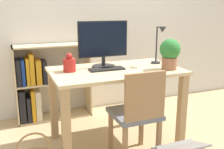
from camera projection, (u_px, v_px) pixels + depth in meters
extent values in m
plane|color=tan|center=(116.00, 141.00, 2.71)|extent=(10.00, 10.00, 0.00)
cube|color=silver|center=(85.00, 11.00, 3.32)|extent=(8.00, 0.05, 2.60)
cube|color=#D8BC8C|center=(116.00, 71.00, 2.53)|extent=(1.24, 0.73, 0.03)
cube|color=tan|center=(66.00, 130.00, 2.13)|extent=(0.07, 0.07, 0.73)
cube|color=tan|center=(182.00, 111.00, 2.54)|extent=(0.07, 0.07, 0.73)
cube|color=tan|center=(53.00, 105.00, 2.70)|extent=(0.07, 0.07, 0.73)
cube|color=tan|center=(150.00, 92.00, 3.10)|extent=(0.07, 0.07, 0.73)
cylinder|color=#232326|center=(103.00, 66.00, 2.62)|extent=(0.23, 0.23, 0.02)
cylinder|color=#232326|center=(103.00, 61.00, 2.60)|extent=(0.04, 0.04, 0.10)
cube|color=#232326|center=(103.00, 39.00, 2.55)|extent=(0.51, 0.02, 0.35)
cube|color=black|center=(103.00, 39.00, 2.55)|extent=(0.48, 0.03, 0.33)
cube|color=black|center=(107.00, 69.00, 2.49)|extent=(0.34, 0.13, 0.02)
cylinder|color=#B2231E|center=(69.00, 65.00, 2.41)|extent=(0.12, 0.12, 0.12)
sphere|color=#B2231E|center=(69.00, 56.00, 2.39)|extent=(0.06, 0.06, 0.06)
cylinder|color=#2D2D33|center=(156.00, 62.00, 2.79)|extent=(0.10, 0.10, 0.02)
cylinder|color=#2D2D33|center=(156.00, 44.00, 2.74)|extent=(0.02, 0.02, 0.36)
cylinder|color=#2D2D33|center=(160.00, 27.00, 2.65)|extent=(0.01, 0.10, 0.01)
cone|color=#2D2D33|center=(162.00, 30.00, 2.61)|extent=(0.08, 0.08, 0.06)
cylinder|color=#9E6647|center=(169.00, 63.00, 2.51)|extent=(0.14, 0.14, 0.12)
sphere|color=#2D7A33|center=(170.00, 49.00, 2.47)|extent=(0.20, 0.20, 0.20)
cube|color=slate|center=(134.00, 113.00, 2.33)|extent=(0.40, 0.40, 0.04)
cube|color=#9E754C|center=(145.00, 96.00, 2.11)|extent=(0.36, 0.03, 0.40)
cube|color=#9E754C|center=(125.00, 148.00, 2.18)|extent=(0.04, 0.04, 0.40)
cube|color=#9E754C|center=(159.00, 141.00, 2.30)|extent=(0.04, 0.04, 0.40)
cube|color=#9E754C|center=(111.00, 131.00, 2.48)|extent=(0.04, 0.04, 0.40)
cube|color=#9E754C|center=(141.00, 126.00, 2.59)|extent=(0.04, 0.04, 0.40)
cube|color=#D8BC8C|center=(15.00, 86.00, 3.04)|extent=(0.02, 0.28, 0.92)
cube|color=#D8BC8C|center=(88.00, 79.00, 3.35)|extent=(0.02, 0.28, 0.92)
cube|color=#D8BC8C|center=(55.00, 116.00, 3.31)|extent=(0.89, 0.28, 0.02)
cube|color=#D8BC8C|center=(51.00, 45.00, 3.09)|extent=(0.89, 0.28, 0.02)
cube|color=#D8BC8C|center=(53.00, 82.00, 3.20)|extent=(0.86, 0.28, 0.02)
cube|color=black|center=(22.00, 105.00, 3.12)|extent=(0.07, 0.24, 0.38)
cube|color=black|center=(29.00, 108.00, 3.16)|extent=(0.04, 0.24, 0.30)
cube|color=orange|center=(33.00, 104.00, 3.16)|extent=(0.05, 0.24, 0.37)
cube|color=beige|center=(38.00, 104.00, 3.19)|extent=(0.06, 0.24, 0.36)
cube|color=black|center=(18.00, 72.00, 3.02)|extent=(0.05, 0.24, 0.30)
cube|color=navy|center=(23.00, 72.00, 3.03)|extent=(0.04, 0.24, 0.30)
cube|color=orange|center=(27.00, 71.00, 3.05)|extent=(0.04, 0.24, 0.31)
cube|color=orange|center=(31.00, 69.00, 3.06)|extent=(0.05, 0.24, 0.36)
cube|color=orange|center=(38.00, 71.00, 3.10)|extent=(0.06, 0.24, 0.28)
cube|color=black|center=(44.00, 71.00, 3.12)|extent=(0.05, 0.24, 0.27)
torus|color=#997547|center=(34.00, 148.00, 2.03)|extent=(0.26, 0.02, 0.26)
cube|color=gray|center=(180.00, 147.00, 2.18)|extent=(0.38, 0.32, 0.13)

